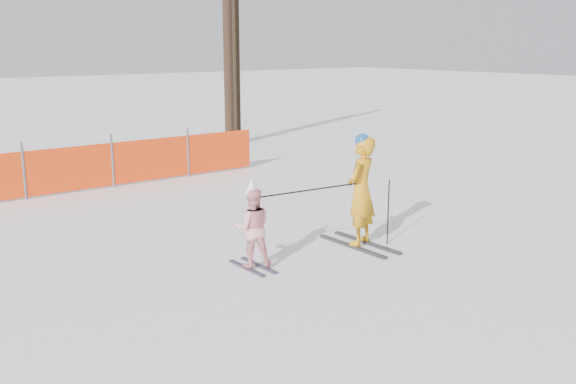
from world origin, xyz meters
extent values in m
plane|color=white|center=(0.00, 0.00, 0.00)|extent=(120.00, 120.00, 0.00)
cube|color=black|center=(0.98, 0.03, 0.02)|extent=(0.09, 1.52, 0.04)
cube|color=black|center=(1.32, 0.03, 0.02)|extent=(0.09, 1.52, 0.04)
imported|color=orange|center=(1.15, 0.03, 0.94)|extent=(0.77, 0.65, 1.80)
sphere|color=navy|center=(1.15, 0.03, 1.77)|extent=(0.24, 0.24, 0.24)
cube|color=black|center=(-0.98, 0.25, 0.01)|extent=(0.09, 0.88, 0.03)
cube|color=black|center=(-0.76, 0.25, 0.01)|extent=(0.09, 0.88, 0.03)
imported|color=#FFA6A9|center=(-0.87, 0.25, 0.63)|extent=(0.72, 0.67, 1.20)
cone|color=white|center=(-0.87, 0.25, 1.27)|extent=(0.19, 0.19, 0.24)
cylinder|color=black|center=(1.60, -0.17, 0.55)|extent=(0.02, 0.02, 1.10)
cylinder|color=black|center=(0.14, 0.14, 1.08)|extent=(1.78, 0.21, 0.02)
cylinder|color=#595960|center=(-2.25, 6.84, 0.62)|extent=(0.06, 0.06, 1.25)
cylinder|color=#595960|center=(-0.25, 6.84, 0.62)|extent=(0.06, 0.06, 1.25)
cylinder|color=#595960|center=(1.75, 6.84, 0.62)|extent=(0.06, 0.06, 1.25)
cylinder|color=#312116|center=(5.34, 10.45, 3.58)|extent=(0.29, 0.29, 7.15)
cylinder|color=black|center=(5.98, 10.96, 2.61)|extent=(0.26, 0.26, 5.23)
camera|label=1|loc=(-6.09, -7.28, 3.29)|focal=40.00mm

